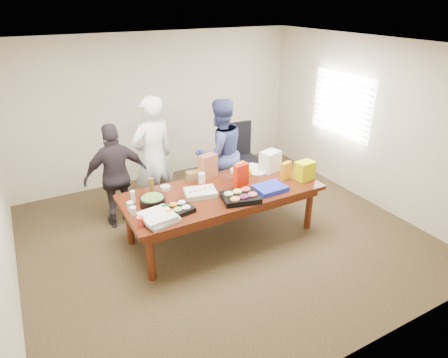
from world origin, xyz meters
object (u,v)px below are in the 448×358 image
person_right (220,153)px  office_chair (245,159)px  sheet_cake (200,193)px  conference_table (222,213)px  person_center (153,158)px  salad_bowl (153,201)px

person_right → office_chair: bearing=-159.8°
office_chair → sheet_cake: office_chair is taller
office_chair → sheet_cake: (-1.46, -1.20, 0.22)m
conference_table → sheet_cake: sheet_cake is taller
office_chair → person_right: (-0.66, -0.28, 0.33)m
person_center → sheet_cake: person_center is taller
conference_table → person_center: person_center is taller
office_chair → salad_bowl: (-2.13, -1.15, 0.23)m
person_right → sheet_cake: (-0.80, -0.92, -0.12)m
office_chair → salad_bowl: 2.43m
salad_bowl → conference_table: bearing=-4.2°
conference_table → office_chair: 1.67m
office_chair → person_right: 0.79m
conference_table → salad_bowl: bearing=175.8°
person_right → salad_bowl: bearing=27.5°
conference_table → person_center: bearing=119.0°
conference_table → sheet_cake: bearing=176.9°
person_center → salad_bowl: 1.11m
person_center → salad_bowl: bearing=56.4°
sheet_cake → person_right: bearing=62.3°
office_chair → person_center: 1.79m
person_right → sheet_cake: person_right is taller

